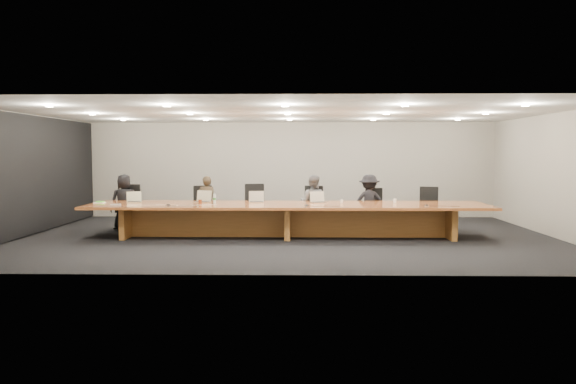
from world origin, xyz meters
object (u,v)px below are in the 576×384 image
(chair_far_left, at_px, (128,206))
(amber_mug, at_px, (200,202))
(chair_far_right, at_px, (428,208))
(laptop_a, at_px, (134,197))
(chair_right, at_px, (377,209))
(person_d, at_px, (369,202))
(paper_cup_far, at_px, (395,201))
(chair_left, at_px, (204,207))
(mic_right, at_px, (427,205))
(laptop_d, at_px, (319,197))
(chair_mid_left, at_px, (256,206))
(mic_left, at_px, (168,205))
(person_c, at_px, (313,203))
(person_a, at_px, (125,202))
(paper_cup_near, at_px, (342,201))
(laptop_b, at_px, (202,196))
(laptop_c, at_px, (256,197))
(av_box, at_px, (116,205))
(water_bottle, at_px, (214,199))
(person_b, at_px, (207,202))
(conference_table, at_px, (288,214))
(chair_mid_right, at_px, (312,207))
(mic_center, at_px, (307,205))

(chair_far_left, height_order, amber_mug, chair_far_left)
(chair_far_right, distance_m, laptop_a, 7.10)
(chair_right, relative_size, chair_far_right, 0.97)
(person_d, relative_size, paper_cup_far, 14.88)
(chair_left, bearing_deg, laptop_a, -168.09)
(amber_mug, distance_m, mic_right, 5.05)
(person_d, distance_m, laptop_d, 1.61)
(chair_left, bearing_deg, chair_mid_left, -17.40)
(mic_left, bearing_deg, chair_far_right, 15.54)
(person_c, height_order, paper_cup_far, person_c)
(chair_far_right, height_order, person_a, person_a)
(paper_cup_near, bearing_deg, mic_right, -20.61)
(laptop_b, bearing_deg, laptop_c, 12.30)
(av_box, distance_m, mic_left, 1.14)
(amber_mug, bearing_deg, chair_left, 95.23)
(laptop_c, bearing_deg, water_bottle, -169.08)
(amber_mug, bearing_deg, mic_left, -143.77)
(chair_far_left, height_order, chair_mid_left, chair_mid_left)
(paper_cup_near, distance_m, mic_right, 1.92)
(chair_far_right, height_order, mic_right, chair_far_right)
(person_b, relative_size, person_c, 0.98)
(chair_left, distance_m, chair_far_right, 5.54)
(conference_table, bearing_deg, person_c, 62.27)
(chair_left, relative_size, paper_cup_near, 14.46)
(chair_far_right, xyz_separation_m, laptop_b, (-5.45, -0.88, 0.35))
(amber_mug, bearing_deg, av_box, -163.13)
(conference_table, xyz_separation_m, paper_cup_far, (2.48, 0.35, 0.28))
(laptop_c, height_order, amber_mug, laptop_c)
(person_c, relative_size, water_bottle, 6.42)
(chair_far_right, height_order, amber_mug, chair_far_right)
(chair_far_left, xyz_separation_m, person_b, (1.97, 0.05, 0.10))
(person_a, xyz_separation_m, person_c, (4.67, -0.01, -0.01))
(conference_table, bearing_deg, mic_left, -170.66)
(person_b, bearing_deg, laptop_d, 158.93)
(laptop_d, bearing_deg, paper_cup_near, -18.85)
(laptop_d, xyz_separation_m, amber_mug, (-2.71, -0.26, -0.09))
(av_box, distance_m, mic_right, 6.79)
(laptop_d, height_order, paper_cup_far, laptop_d)
(chair_far_right, bearing_deg, paper_cup_far, -117.09)
(person_b, height_order, laptop_c, person_b)
(chair_mid_right, relative_size, person_b, 0.83)
(paper_cup_near, height_order, mic_right, paper_cup_near)
(mic_right, bearing_deg, amber_mug, 175.29)
(chair_left, height_order, laptop_a, chair_left)
(chair_far_right, xyz_separation_m, water_bottle, (-5.12, -1.17, 0.31))
(chair_far_right, relative_size, laptop_d, 3.13)
(av_box, distance_m, mic_center, 4.18)
(chair_right, height_order, water_bottle, chair_right)
(chair_right, relative_size, laptop_a, 3.17)
(chair_far_right, xyz_separation_m, paper_cup_near, (-2.20, -0.97, 0.25))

